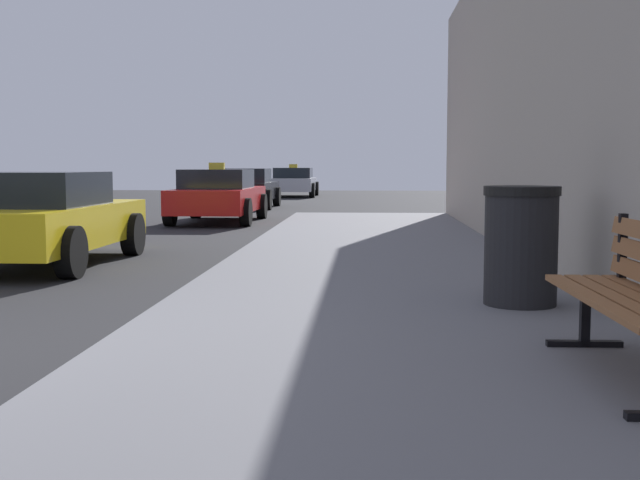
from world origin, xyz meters
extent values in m
cube|color=slate|center=(4.00, 0.00, 0.07)|extent=(4.00, 32.00, 0.15)
cube|color=brown|center=(5.11, -0.33, 0.60)|extent=(0.14, 1.83, 0.04)
cube|color=brown|center=(5.24, -0.33, 0.60)|extent=(0.14, 1.83, 0.04)
cube|color=brown|center=(5.36, -0.32, 0.60)|extent=(0.14, 1.83, 0.04)
cube|color=black|center=(5.29, 0.47, 0.38)|extent=(0.06, 0.06, 0.45)
cube|color=black|center=(5.29, 0.47, 0.17)|extent=(0.50, 0.07, 0.04)
cube|color=black|center=(5.52, 0.47, 0.82)|extent=(0.05, 0.05, 0.44)
cylinder|color=black|center=(5.16, 2.12, 0.62)|extent=(0.62, 0.62, 0.95)
cylinder|color=black|center=(5.16, 2.12, 1.14)|extent=(0.65, 0.65, 0.08)
cube|color=yellow|center=(-0.59, 5.84, 0.54)|extent=(1.76, 4.08, 0.55)
cube|color=black|center=(-0.59, 5.64, 1.04)|extent=(1.54, 1.83, 0.45)
cylinder|color=black|center=(-1.47, 7.15, 0.32)|extent=(0.22, 0.64, 0.64)
cylinder|color=black|center=(0.29, 7.15, 0.32)|extent=(0.22, 0.64, 0.64)
cylinder|color=black|center=(0.29, 4.54, 0.32)|extent=(0.22, 0.64, 0.64)
cube|color=red|center=(0.26, 14.46, 0.54)|extent=(1.72, 4.33, 0.55)
cube|color=black|center=(0.26, 14.25, 1.04)|extent=(1.51, 1.95, 0.45)
cube|color=yellow|center=(0.26, 14.25, 1.35)|extent=(0.36, 0.14, 0.16)
cylinder|color=black|center=(-0.60, 15.85, 0.32)|extent=(0.22, 0.64, 0.64)
cylinder|color=black|center=(1.13, 15.85, 0.32)|extent=(0.22, 0.64, 0.64)
cylinder|color=black|center=(-0.60, 13.08, 0.32)|extent=(0.22, 0.64, 0.64)
cylinder|color=black|center=(1.13, 13.08, 0.32)|extent=(0.22, 0.64, 0.64)
cube|color=black|center=(-0.12, 21.15, 0.54)|extent=(1.79, 4.03, 0.55)
cube|color=black|center=(-0.12, 20.95, 1.04)|extent=(1.57, 1.81, 0.45)
cylinder|color=black|center=(-1.01, 22.44, 0.32)|extent=(0.22, 0.64, 0.64)
cylinder|color=black|center=(0.78, 22.44, 0.32)|extent=(0.22, 0.64, 0.64)
cylinder|color=black|center=(-1.01, 19.86, 0.32)|extent=(0.22, 0.64, 0.64)
cylinder|color=black|center=(0.78, 19.86, 0.32)|extent=(0.22, 0.64, 0.64)
cube|color=#B7B7BF|center=(0.59, 30.91, 0.54)|extent=(1.80, 4.29, 0.55)
cube|color=black|center=(0.59, 30.70, 1.04)|extent=(1.59, 1.93, 0.45)
cube|color=yellow|center=(0.59, 30.70, 1.35)|extent=(0.36, 0.14, 0.16)
cylinder|color=black|center=(-0.31, 32.28, 0.32)|extent=(0.22, 0.64, 0.64)
cylinder|color=black|center=(1.49, 32.28, 0.32)|extent=(0.22, 0.64, 0.64)
cylinder|color=black|center=(-0.31, 29.54, 0.32)|extent=(0.22, 0.64, 0.64)
cylinder|color=black|center=(1.49, 29.54, 0.32)|extent=(0.22, 0.64, 0.64)
camera|label=1|loc=(3.84, -4.96, 1.35)|focal=45.71mm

